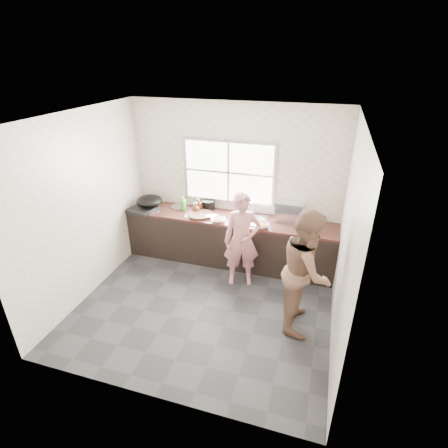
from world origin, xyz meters
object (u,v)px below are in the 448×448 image
(wok, at_px, (149,201))
(bottle_brown_short, at_px, (196,208))
(plate_food, at_px, (191,216))
(pot_lid_left, at_px, (153,210))
(cutting_board, at_px, (200,214))
(pot_lid_right, at_px, (178,207))
(bottle_brown_tall, at_px, (199,205))
(black_pot, at_px, (208,205))
(bottle_green, at_px, (183,203))
(bowl_held, at_px, (260,219))
(burner, at_px, (142,210))
(glass_jar, at_px, (195,205))
(dish_rack, at_px, (289,211))
(bowl_mince, at_px, (218,220))
(person_side, at_px, (306,271))
(woman, at_px, (242,243))
(bowl_crabs, at_px, (262,226))

(wok, bearing_deg, bottle_brown_short, 5.56)
(plate_food, xyz_separation_m, pot_lid_left, (-0.74, 0.06, -0.00))
(cutting_board, height_order, bottle_brown_short, bottle_brown_short)
(bottle_brown_short, bearing_deg, pot_lid_right, 163.26)
(bottle_brown_tall, xyz_separation_m, bottle_brown_short, (-0.02, -0.10, -0.02))
(black_pot, distance_m, bottle_green, 0.44)
(bowl_held, distance_m, burner, 2.06)
(plate_food, xyz_separation_m, glass_jar, (-0.07, 0.39, 0.04))
(bottle_brown_tall, relative_size, burner, 0.50)
(bottle_brown_short, bearing_deg, burner, -165.65)
(black_pot, bearing_deg, glass_jar, 180.00)
(burner, height_order, dish_rack, dish_rack)
(bowl_mince, height_order, bottle_green, bottle_green)
(burner, bearing_deg, bottle_brown_tall, 19.29)
(bowl_held, bearing_deg, pot_lid_right, 174.70)
(person_side, height_order, bowl_mince, person_side)
(person_side, distance_m, bowl_held, 1.51)
(plate_food, height_order, glass_jar, glass_jar)
(dish_rack, height_order, pot_lid_left, dish_rack)
(woman, bearing_deg, burner, 152.43)
(bottle_brown_tall, bearing_deg, bowl_mince, -36.47)
(cutting_board, bearing_deg, black_pot, 81.84)
(cutting_board, distance_m, glass_jar, 0.38)
(bowl_held, distance_m, plate_food, 1.17)
(person_side, distance_m, bottle_brown_short, 2.36)
(bottle_green, height_order, pot_lid_right, bottle_green)
(cutting_board, height_order, dish_rack, dish_rack)
(plate_food, bearing_deg, person_side, -27.64)
(person_side, xyz_separation_m, burner, (-2.92, 1.02, 0.05))
(woman, height_order, glass_jar, woman)
(bowl_mince, relative_size, plate_food, 1.14)
(wok, bearing_deg, burner, -116.70)
(black_pot, bearing_deg, bowl_held, -12.82)
(bowl_crabs, height_order, dish_rack, dish_rack)
(glass_jar, xyz_separation_m, pot_lid_right, (-0.30, -0.08, -0.04))
(pot_lid_right, bearing_deg, bowl_held, -5.30)
(bowl_mince, distance_m, dish_rack, 1.18)
(bowl_mince, distance_m, burner, 1.40)
(bowl_mince, relative_size, bottle_brown_tall, 1.14)
(bowl_crabs, distance_m, dish_rack, 0.56)
(person_side, bearing_deg, burner, 68.36)
(bowl_mince, distance_m, bowl_crabs, 0.73)
(bottle_brown_tall, bearing_deg, pot_lid_right, 176.98)
(bowl_mince, distance_m, plate_food, 0.51)
(dish_rack, bearing_deg, black_pot, 178.20)
(bowl_crabs, height_order, plate_food, bowl_crabs)
(burner, relative_size, dish_rack, 0.93)
(bowl_held, height_order, wok, wok)
(bowl_crabs, height_order, pot_lid_left, bowl_crabs)
(bowl_crabs, relative_size, pot_lid_right, 0.70)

